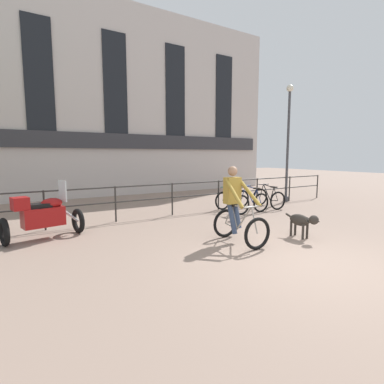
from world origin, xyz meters
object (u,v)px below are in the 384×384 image
(parked_bicycle_mid_left, at_px, (251,200))
(parked_bicycle_mid_right, at_px, (269,198))
(cyclist_with_bike, at_px, (237,208))
(parked_bicycle_near_lamp, at_px, (232,202))
(parked_motorcycle, at_px, (43,216))
(dog, at_px, (303,221))
(street_lamp, at_px, (288,137))

(parked_bicycle_mid_left, distance_m, parked_bicycle_mid_right, 0.88)
(cyclist_with_bike, height_order, parked_bicycle_near_lamp, cyclist_with_bike)
(parked_motorcycle, relative_size, parked_bicycle_mid_left, 1.58)
(dog, height_order, parked_bicycle_mid_left, parked_bicycle_mid_left)
(parked_bicycle_near_lamp, height_order, parked_bicycle_mid_right, same)
(parked_motorcycle, height_order, street_lamp, street_lamp)
(cyclist_with_bike, distance_m, street_lamp, 6.89)
(dog, xyz_separation_m, parked_bicycle_near_lamp, (0.64, 3.38, -0.06))
(dog, relative_size, parked_bicycle_mid_right, 0.80)
(parked_bicycle_mid_left, bearing_deg, street_lamp, -162.08)
(dog, height_order, parked_motorcycle, parked_motorcycle)
(parked_motorcycle, xyz_separation_m, street_lamp, (9.33, 0.96, 2.10))
(parked_bicycle_mid_right, bearing_deg, dog, 63.32)
(dog, distance_m, parked_bicycle_mid_left, 3.71)
(dog, height_order, parked_bicycle_mid_right, parked_bicycle_mid_right)
(parked_bicycle_mid_left, relative_size, parked_bicycle_mid_right, 0.96)
(cyclist_with_bike, height_order, parked_motorcycle, cyclist_with_bike)
(parked_bicycle_mid_left, bearing_deg, parked_bicycle_near_lamp, 3.25)
(parked_bicycle_near_lamp, height_order, street_lamp, street_lamp)
(parked_motorcycle, bearing_deg, parked_bicycle_mid_left, -99.37)
(dog, bearing_deg, cyclist_with_bike, 158.55)
(parked_bicycle_mid_left, bearing_deg, dog, 68.98)
(parked_motorcycle, height_order, parked_bicycle_mid_left, parked_motorcycle)
(cyclist_with_bike, xyz_separation_m, parked_bicycle_near_lamp, (2.15, 2.77, -0.41))
(parked_motorcycle, distance_m, parked_bicycle_mid_left, 6.72)
(parked_bicycle_near_lamp, bearing_deg, cyclist_with_bike, 54.83)
(parked_motorcycle, relative_size, parked_bicycle_near_lamp, 1.59)
(street_lamp, bearing_deg, dog, -135.54)
(parked_bicycle_near_lamp, distance_m, parked_bicycle_mid_left, 0.88)
(parked_bicycle_near_lamp, distance_m, parked_bicycle_mid_right, 1.76)
(parked_bicycle_mid_right, bearing_deg, cyclist_with_bike, 44.09)
(cyclist_with_bike, distance_m, parked_motorcycle, 4.46)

